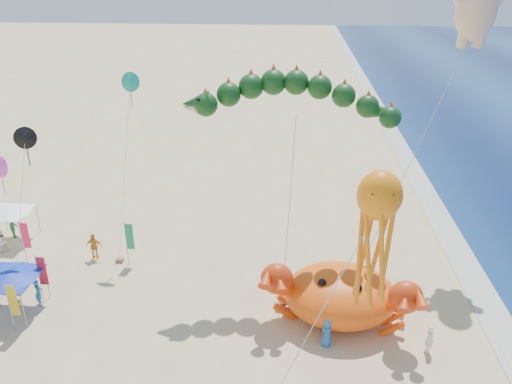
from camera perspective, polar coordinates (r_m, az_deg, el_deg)
ground at (r=30.58m, az=3.52°, el=-12.87°), size 320.00×320.00×0.00m
foam_strip at (r=32.80m, az=25.54°, el=-12.69°), size 320.00×320.00×0.00m
crab_inflatable at (r=29.04m, az=9.61°, el=-11.42°), size 8.63×6.25×3.78m
dragon_kite at (r=28.92m, az=4.29°, el=9.98°), size 12.66×5.88×12.72m
octopus_kite at (r=21.54m, az=13.49°, el=-4.20°), size 6.30×5.27×11.07m
canopy_blue at (r=32.11m, az=-26.51°, el=-8.48°), size 3.40×3.40×2.71m
canopy_white at (r=40.26m, az=-26.42°, el=-1.85°), size 3.14×3.14×2.71m
feather_flags at (r=33.39m, az=-22.04°, el=-7.19°), size 7.54×7.38×3.20m
beachgoers at (r=33.99m, az=-19.93°, el=-8.51°), size 28.70×12.28×1.89m
small_kites at (r=32.97m, az=-21.98°, el=4.99°), size 8.30×8.85×12.33m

